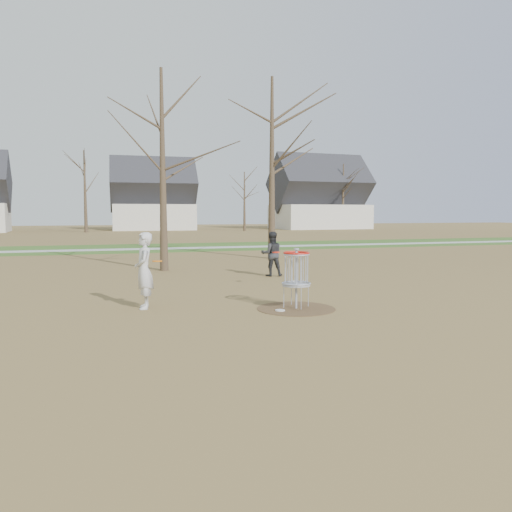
{
  "coord_description": "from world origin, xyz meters",
  "views": [
    {
      "loc": [
        -4.17,
        -10.49,
        2.2
      ],
      "look_at": [
        -0.5,
        1.5,
        1.1
      ],
      "focal_mm": 35.0,
      "sensor_mm": 36.0,
      "label": 1
    }
  ],
  "objects_px": {
    "player_standing": "(144,271)",
    "disc_golf_basket": "(296,269)",
    "disc_grounded": "(280,310)",
    "player_throwing": "(272,254)"
  },
  "relations": [
    {
      "from": "player_standing",
      "to": "disc_golf_basket",
      "type": "xyz_separation_m",
      "value": [
        3.31,
        -1.05,
        0.04
      ]
    },
    {
      "from": "player_standing",
      "to": "disc_grounded",
      "type": "relative_size",
      "value": 7.95
    },
    {
      "from": "player_standing",
      "to": "disc_golf_basket",
      "type": "distance_m",
      "value": 3.47
    },
    {
      "from": "disc_grounded",
      "to": "disc_golf_basket",
      "type": "height_order",
      "value": "disc_golf_basket"
    },
    {
      "from": "player_throwing",
      "to": "disc_grounded",
      "type": "bearing_deg",
      "value": 82.81
    },
    {
      "from": "player_throwing",
      "to": "player_standing",
      "type": "bearing_deg",
      "value": 55.02
    },
    {
      "from": "disc_grounded",
      "to": "disc_golf_basket",
      "type": "relative_size",
      "value": 0.16
    },
    {
      "from": "disc_grounded",
      "to": "player_throwing",
      "type": "bearing_deg",
      "value": 72.93
    },
    {
      "from": "player_throwing",
      "to": "disc_golf_basket",
      "type": "height_order",
      "value": "player_throwing"
    },
    {
      "from": "player_standing",
      "to": "disc_grounded",
      "type": "xyz_separation_m",
      "value": [
        2.87,
        -1.21,
        -0.85
      ]
    }
  ]
}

